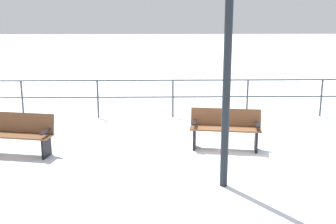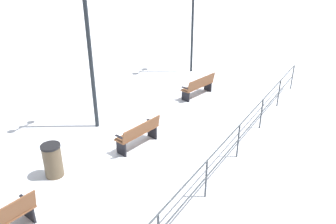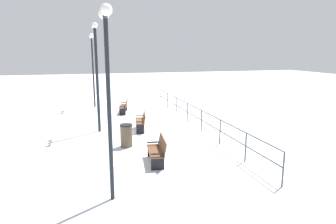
{
  "view_description": "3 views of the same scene",
  "coord_description": "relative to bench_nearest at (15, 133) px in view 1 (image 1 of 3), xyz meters",
  "views": [
    {
      "loc": [
        8.99,
        -1.46,
        3.11
      ],
      "look_at": [
        -0.46,
        -1.26,
        0.78
      ],
      "focal_mm": 46.21,
      "sensor_mm": 36.0,
      "label": 1
    },
    {
      "loc": [
        -5.81,
        7.35,
        5.67
      ],
      "look_at": [
        -0.76,
        -0.8,
        1.01
      ],
      "focal_mm": 36.58,
      "sensor_mm": 36.0,
      "label": 2
    },
    {
      "loc": [
        2.39,
        14.37,
        3.92
      ],
      "look_at": [
        -1.76,
        -0.61,
        0.73
      ],
      "focal_mm": 31.74,
      "sensor_mm": 36.0,
      "label": 3
    }
  ],
  "objects": [
    {
      "name": "bench_second",
      "position": [
        -0.26,
        4.56,
        0.01
      ],
      "size": [
        0.72,
        1.61,
        0.88
      ],
      "rotation": [
        0.0,
        0.0,
        -0.15
      ],
      "color": "brown",
      "rests_on": "ground"
    },
    {
      "name": "waterfront_railing",
      "position": [
        -3.08,
        4.55,
        0.27
      ],
      "size": [
        0.05,
        14.94,
        1.09
      ],
      "color": "#383D42",
      "rests_on": "ground"
    },
    {
      "name": "bench_nearest",
      "position": [
        0.0,
        0.0,
        0.0
      ],
      "size": [
        0.8,
        1.75,
        0.88
      ],
      "rotation": [
        0.0,
        0.0,
        -0.2
      ],
      "color": "brown",
      "rests_on": "ground"
    },
    {
      "name": "ground_plane",
      "position": [
        -0.07,
        4.55,
        -0.47
      ],
      "size": [
        80.0,
        80.0,
        0.0
      ],
      "primitive_type": "plane",
      "color": "white",
      "rests_on": "ground"
    }
  ]
}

